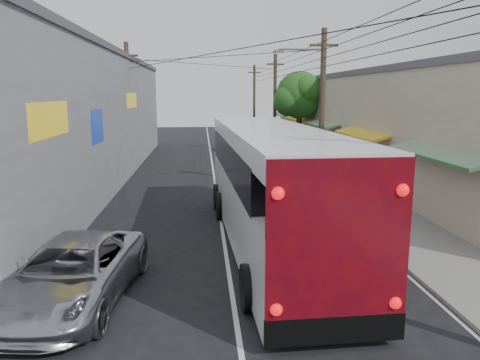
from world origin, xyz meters
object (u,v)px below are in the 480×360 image
(jeepney, at_px, (73,273))
(pedestrian_far, at_px, (354,173))
(coach_bus, at_px, (271,185))
(pedestrian_near, at_px, (373,186))
(parked_car_mid, at_px, (277,152))
(parked_car_far, at_px, (259,138))
(parked_suv, at_px, (297,168))

(jeepney, bearing_deg, pedestrian_far, 56.43)
(coach_bus, xyz_separation_m, pedestrian_far, (5.71, 8.79, -1.18))
(pedestrian_near, xyz_separation_m, pedestrian_far, (0.66, 4.51, -0.20))
(parked_car_mid, bearing_deg, coach_bus, -106.46)
(pedestrian_far, bearing_deg, coach_bus, 44.81)
(pedestrian_near, relative_size, pedestrian_far, 1.29)
(parked_car_mid, relative_size, pedestrian_near, 2.71)
(jeepney, bearing_deg, parked_car_far, 82.60)
(jeepney, bearing_deg, parked_suv, 67.63)
(pedestrian_near, bearing_deg, jeepney, 43.23)
(coach_bus, height_order, parked_car_mid, coach_bus)
(parked_car_far, bearing_deg, pedestrian_far, -77.07)
(jeepney, bearing_deg, parked_car_mid, 76.23)
(jeepney, distance_m, parked_car_mid, 23.61)
(jeepney, xyz_separation_m, pedestrian_far, (11.03, 12.86, 0.06))
(parked_car_far, xyz_separation_m, pedestrian_far, (2.63, -19.71, -0.00))
(pedestrian_far, bearing_deg, parked_car_far, -94.58)
(parked_suv, relative_size, pedestrian_far, 4.04)
(jeepney, relative_size, parked_car_far, 1.09)
(jeepney, height_order, pedestrian_far, pedestrian_far)
(pedestrian_far, bearing_deg, pedestrian_near, 69.54)
(jeepney, xyz_separation_m, pedestrian_near, (10.38, 8.34, 0.26))
(parked_suv, bearing_deg, pedestrian_far, -45.51)
(coach_bus, bearing_deg, pedestrian_far, 54.70)
(parked_suv, xyz_separation_m, parked_car_mid, (0.00, 7.19, 0.01))
(parked_suv, bearing_deg, pedestrian_near, -81.08)
(pedestrian_far, bearing_deg, parked_suv, -49.80)
(coach_bus, relative_size, pedestrian_near, 7.54)
(parked_car_mid, xyz_separation_m, parked_car_far, (0.00, 10.49, -0.01))
(parked_car_mid, height_order, pedestrian_far, parked_car_mid)
(parked_car_far, distance_m, pedestrian_far, 19.88)
(pedestrian_near, bearing_deg, coach_bus, 44.67)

